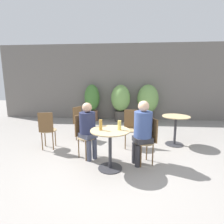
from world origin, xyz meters
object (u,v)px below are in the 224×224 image
at_px(bistro_chair_0, 149,137).
at_px(bistro_chair_4, 131,125).
at_px(seated_person_0, 142,128).
at_px(beer_glass_1, 101,125).
at_px(bistro_chair_2, 47,127).
at_px(beer_glass_0, 119,125).
at_px(cafe_table_near, 110,141).
at_px(potted_plant_2, 148,100).
at_px(bistro_chair_1, 84,132).
at_px(seated_person_1, 88,126).
at_px(bistro_chair_3, 80,120).
at_px(potted_plant_0, 92,101).
at_px(cafe_table_far, 176,125).
at_px(potted_plant_1, 121,101).

bearing_deg(bistro_chair_0, bistro_chair_4, 179.77).
distance_m(seated_person_0, beer_glass_1, 0.80).
xyz_separation_m(bistro_chair_2, beer_glass_0, (1.70, -0.74, 0.29)).
bearing_deg(beer_glass_0, seated_person_0, 26.40).
bearing_deg(cafe_table_near, seated_person_0, 21.16).
distance_m(beer_glass_1, potted_plant_2, 4.07).
bearing_deg(bistro_chair_2, bistro_chair_0, 157.60).
distance_m(bistro_chair_1, seated_person_0, 1.23).
bearing_deg(potted_plant_2, seated_person_1, -114.67).
distance_m(bistro_chair_3, beer_glass_0, 1.90).
height_order(bistro_chair_3, seated_person_0, seated_person_0).
relative_size(beer_glass_0, potted_plant_0, 0.12).
relative_size(cafe_table_far, potted_plant_2, 0.51).
distance_m(bistro_chair_2, potted_plant_0, 3.10).
bearing_deg(potted_plant_1, bistro_chair_3, -114.26).
xyz_separation_m(bistro_chair_3, potted_plant_1, (1.02, 2.26, 0.28)).
bearing_deg(potted_plant_1, potted_plant_0, 178.19).
distance_m(beer_glass_0, potted_plant_0, 4.00).
relative_size(seated_person_1, potted_plant_2, 0.82).
bearing_deg(potted_plant_1, potted_plant_2, 3.37).
height_order(beer_glass_0, potted_plant_2, potted_plant_2).
bearing_deg(cafe_table_far, bistro_chair_1, -157.89).
bearing_deg(beer_glass_1, seated_person_1, 127.63).
distance_m(bistro_chair_0, beer_glass_1, 0.98).
xyz_separation_m(cafe_table_far, potted_plant_2, (-0.40, 2.51, 0.33)).
bearing_deg(bistro_chair_3, seated_person_1, -130.78).
bearing_deg(beer_glass_0, seated_person_1, 150.12).
xyz_separation_m(bistro_chair_4, seated_person_1, (-0.88, -0.75, 0.16)).
bearing_deg(seated_person_0, cafe_table_far, 119.33).
distance_m(bistro_chair_3, potted_plant_1, 2.49).
xyz_separation_m(bistro_chair_0, potted_plant_0, (-1.80, 3.54, 0.25)).
height_order(bistro_chair_1, beer_glass_1, beer_glass_1).
distance_m(cafe_table_near, bistro_chair_3, 1.80).
distance_m(cafe_table_far, bistro_chair_0, 1.32).
xyz_separation_m(bistro_chair_4, seated_person_0, (0.20, -0.91, 0.20)).
xyz_separation_m(cafe_table_near, potted_plant_1, (0.05, 3.78, 0.28)).
distance_m(bistro_chair_2, potted_plant_1, 3.42).
distance_m(bistro_chair_1, potted_plant_1, 3.37).
bearing_deg(beer_glass_0, potted_plant_2, 76.31).
height_order(seated_person_1, potted_plant_0, potted_plant_0).
bearing_deg(cafe_table_near, bistro_chair_3, 122.58).
bearing_deg(potted_plant_0, seated_person_0, -65.04).
height_order(cafe_table_far, bistro_chair_1, bistro_chair_1).
bearing_deg(potted_plant_2, bistro_chair_2, -130.47).
bearing_deg(beer_glass_1, bistro_chair_4, 64.68).
distance_m(beer_glass_0, potted_plant_1, 3.76).
relative_size(bistro_chair_0, seated_person_1, 0.77).
bearing_deg(cafe_table_far, bistro_chair_2, -169.28).
relative_size(seated_person_0, seated_person_1, 1.06).
distance_m(bistro_chair_1, bistro_chair_3, 1.10).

